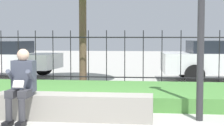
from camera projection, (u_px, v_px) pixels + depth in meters
name	position (u px, v px, depth m)	size (l,w,h in m)	color
ground_plane	(91.00, 120.00, 6.57)	(60.00, 60.00, 0.00)	#B2AFA8
stone_bench	(73.00, 108.00, 6.59)	(2.79, 0.53, 0.45)	gray
person_seated_reader	(22.00, 82.00, 6.36)	(0.42, 0.73, 1.25)	black
grass_berm	(107.00, 94.00, 8.58)	(9.12, 2.68, 0.29)	#4C893D
iron_fence	(116.00, 58.00, 10.35)	(7.12, 0.03, 1.63)	black
car_parked_left	(0.00, 57.00, 13.37)	(4.23, 2.11, 1.29)	silver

